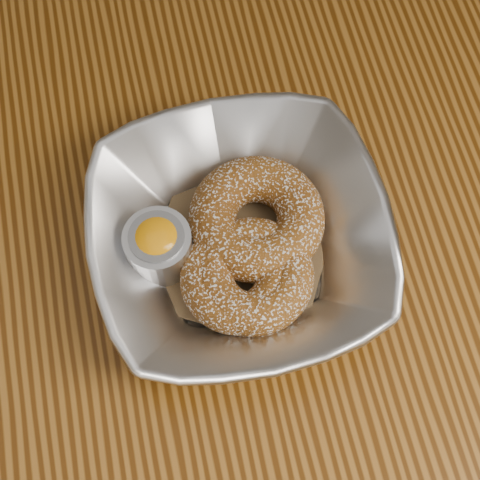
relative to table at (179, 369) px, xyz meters
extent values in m
plane|color=#565659|center=(0.00, 0.00, -0.65)|extent=(4.00, 4.00, 0.00)
cube|color=brown|center=(0.00, 0.00, 0.08)|extent=(1.20, 0.80, 0.04)
imported|color=silver|center=(0.07, 0.06, 0.13)|extent=(0.25, 0.25, 0.06)
cube|color=brown|center=(0.07, 0.06, 0.11)|extent=(0.20, 0.20, 0.00)
torus|color=brown|center=(0.09, 0.08, 0.13)|extent=(0.14, 0.14, 0.04)
torus|color=brown|center=(0.08, 0.03, 0.13)|extent=(0.11, 0.11, 0.04)
torus|color=brown|center=(0.07, 0.03, 0.13)|extent=(0.10, 0.10, 0.03)
cylinder|color=silver|center=(0.01, 0.07, 0.13)|extent=(0.06, 0.06, 0.04)
cylinder|color=gray|center=(0.01, 0.07, 0.13)|extent=(0.05, 0.05, 0.04)
ellipsoid|color=#FF9907|center=(0.01, 0.07, 0.15)|extent=(0.04, 0.04, 0.03)
camera|label=1|loc=(0.02, -0.18, 0.69)|focal=55.00mm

